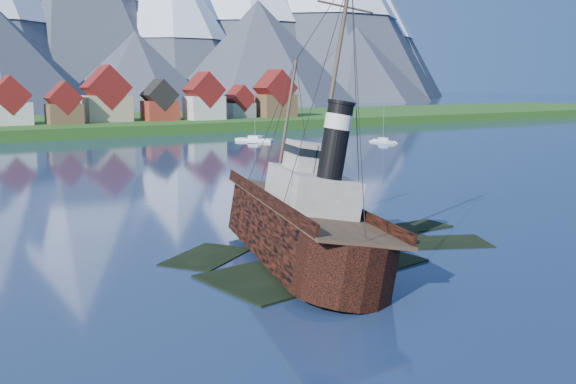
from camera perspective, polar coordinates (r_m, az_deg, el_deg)
ground at (r=55.94m, az=3.83°, el=-5.88°), size 1400.00×1400.00×0.00m
shoal at (r=58.72m, az=4.02°, el=-5.48°), size 31.71×21.24×1.14m
shore_bank at (r=216.54m, az=-23.47°, el=4.96°), size 600.00×80.00×3.20m
seawall at (r=179.14m, az=-21.64°, el=4.25°), size 600.00×2.50×2.00m
tugboat_wreck at (r=56.08m, az=-0.29°, el=-2.51°), size 7.34×31.64×25.07m
sailboat_d at (r=163.41m, az=8.45°, el=4.45°), size 3.70×8.11×10.73m
sailboat_e at (r=165.70m, az=-2.95°, el=4.62°), size 7.66×10.31×12.14m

